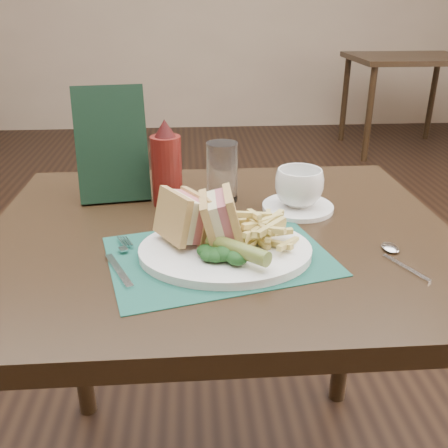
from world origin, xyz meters
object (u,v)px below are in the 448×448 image
Objects in this scene: sandwich_half_b at (209,218)px; saucer at (298,207)px; plate at (225,251)px; coffee_cup at (299,187)px; table_main at (221,379)px; sandwich_half_a at (173,219)px; drinking_glass at (222,172)px; check_presenter at (112,144)px; table_bg_right at (403,104)px; placemat at (219,256)px; ketchup_bottle at (166,163)px.

sandwich_half_b reaches higher than saucer.
coffee_cup is at bearing 52.05° from plate.
table_main is 0.40m from plate.
sandwich_half_b reaches higher than coffee_cup.
sandwich_half_a is at bearing 178.12° from sandwich_half_b.
saucer is 0.18m from drinking_glass.
saucer is at bearing -22.41° from check_presenter.
check_presenter reaches higher than table_main.
saucer is 0.60× the size of check_presenter.
drinking_glass is at bearing -119.67° from table_bg_right.
ketchup_bottle is (-0.09, 0.25, 0.09)m from placemat.
sandwich_half_b is at bearing -118.28° from table_bg_right.
drinking_glass is 0.12m from ketchup_bottle.
ketchup_bottle is at bearing -31.76° from check_presenter.
plate is at bearing -130.61° from saucer.
sandwich_half_b reaches higher than placemat.
sandwich_half_a is 0.71× the size of drinking_glass.
sandwich_half_b is 0.25m from ketchup_bottle.
placemat is at bearing -132.27° from coffee_cup.
saucer is at bearing -90.00° from coffee_cup.
table_bg_right is at bearing 60.33° from drinking_glass.
placemat is (-1.70, -3.21, 0.38)m from table_bg_right.
ketchup_bottle reaches higher than drinking_glass.
sandwich_half_b is (-1.72, -3.19, 0.44)m from table_bg_right.
plate is at bearing -30.26° from sandwich_half_b.
check_presenter is at bearing 165.37° from saucer.
plate is 2.00× the size of saucer.
ketchup_bottle reaches higher than saucer.
saucer is 1.15× the size of drinking_glass.
placemat is 0.07m from sandwich_half_b.
drinking_glass is 0.52× the size of check_presenter.
sandwich_half_a reaches higher than coffee_cup.
check_presenter is at bearing 139.57° from table_main.
plate is at bearing -89.28° from table_main.
check_presenter is (-1.92, -2.91, 0.50)m from table_bg_right.
ketchup_bottle reaches higher than coffee_cup.
placemat is 0.27m from saucer.
drinking_glass is at bearing 7.74° from ketchup_bottle.
plate reaches higher than saucer.
drinking_glass is at bearing 89.87° from plate.
ketchup_bottle reaches higher than sandwich_half_b.
table_bg_right is 3.42m from drinking_glass.
placemat is at bearing -95.23° from drinking_glass.
placemat is at bearing -47.76° from sandwich_half_b.
saucer is 0.04m from coffee_cup.
sandwich_half_a is 0.50× the size of ketchup_bottle.
table_bg_right is at bearing 61.36° from table_main.
saucer is 0.42m from check_presenter.
plate is 0.27m from drinking_glass.
plate is 0.39m from check_presenter.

